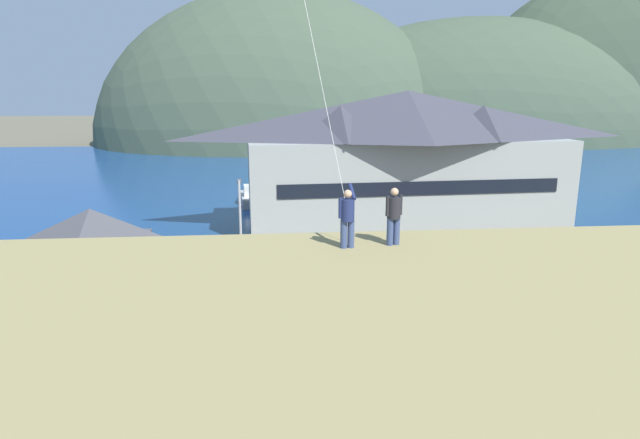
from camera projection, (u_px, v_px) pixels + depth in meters
name	position (u px, v px, depth m)	size (l,w,h in m)	color
ground_plane	(321.00, 343.00, 24.63)	(600.00, 600.00, 0.00)	#66604C
parking_lot_pad	(313.00, 301.00, 29.47)	(40.00, 20.00, 0.10)	gray
bay_water	(286.00, 169.00, 82.77)	(360.00, 84.00, 0.03)	navy
far_hill_west_ridge	(279.00, 141.00, 133.32)	(89.16, 72.56, 72.69)	#42513D
far_hill_east_peak	(478.00, 140.00, 138.10)	(110.00, 57.78, 61.38)	#42513D
far_hill_center_saddle	(640.00, 138.00, 142.65)	(108.42, 48.73, 90.27)	#3D4C38
harbor_lodge	(406.00, 157.00, 44.63)	(28.88, 11.32, 11.78)	#999E99
storage_shed_near_lot	(94.00, 255.00, 28.66)	(6.24, 6.26, 5.43)	#474C56
storage_shed_waterside	(322.00, 203.00, 46.24)	(5.11, 4.68, 4.10)	#338475
wharf_dock	(280.00, 198.00, 57.64)	(3.20, 14.98, 0.70)	#70604C
moored_boat_wharfside	(250.00, 198.00, 55.74)	(2.39, 5.94, 2.16)	#A8A399
moored_boat_outer_mooring	(309.00, 192.00, 59.30)	(2.40, 6.23, 2.16)	#A8A399
parked_car_back_row_left	(101.00, 330.00, 23.54)	(4.21, 2.07, 1.82)	red
parked_car_mid_row_near	(361.00, 273.00, 31.10)	(4.31, 2.27, 1.82)	#B28923
parked_car_lone_by_shed	(260.00, 274.00, 30.94)	(4.29, 2.24, 1.82)	silver
parked_car_front_row_silver	(510.00, 320.00, 24.55)	(4.25, 2.16, 1.82)	#236633
parked_car_front_row_red	(474.00, 267.00, 32.12)	(4.31, 2.28, 1.82)	red
parked_car_mid_row_center	(312.00, 328.00, 23.70)	(4.35, 2.35, 1.82)	#236633
parked_car_mid_row_far	(632.00, 307.00, 26.01)	(4.34, 2.34, 1.82)	red
parked_car_corner_spot	(568.00, 269.00, 31.79)	(4.21, 2.07, 1.82)	black
parking_light_pole	(240.00, 218.00, 33.66)	(0.24, 0.78, 6.03)	#ADADB2
person_kite_flyer	(347.00, 216.00, 15.24)	(0.52, 0.68, 1.86)	#384770
person_companion	(394.00, 214.00, 15.55)	(0.53, 0.40, 1.74)	#384770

